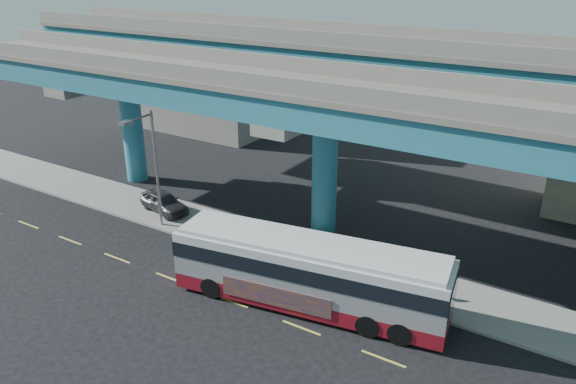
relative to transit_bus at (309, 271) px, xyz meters
The scene contains 9 objects.
ground 4.10m from the transit_bus, 156.10° to the right, with size 120.00×120.00×0.00m, color black.
sidewalk 5.52m from the transit_bus, 129.73° to the left, with size 70.00×4.00×0.15m, color gray.
lane_markings 4.22m from the transit_bus, 151.94° to the right, with size 58.00×0.12×0.01m.
viaduct 11.06m from the transit_bus, 113.66° to the left, with size 52.00×12.40×11.70m.
building_concrete 32.54m from the transit_bus, 136.03° to the left, with size 12.00×10.00×9.00m, color gray.
transit_bus is the anchor object (origin of this frame).
parked_car 13.92m from the transit_bus, 163.01° to the left, with size 4.12×2.34×1.32m, color #323338.
street_lamp 12.59m from the transit_bus, behind, with size 0.50×2.38×7.23m.
stop_sign 3.35m from the transit_bus, 53.61° to the left, with size 0.52×0.49×2.29m.
Camera 1 is at (14.69, -18.45, 15.49)m, focal length 35.00 mm.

